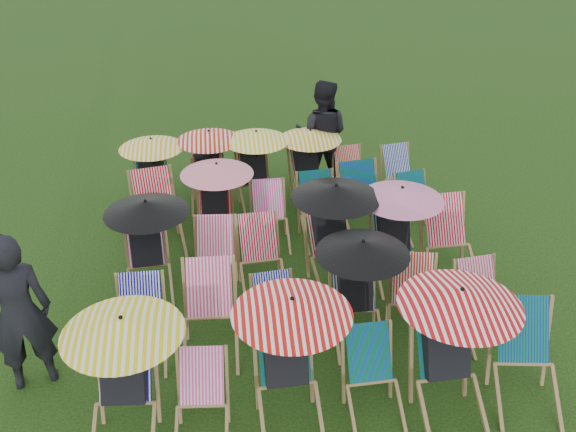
{
  "coord_description": "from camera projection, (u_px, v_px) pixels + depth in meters",
  "views": [
    {
      "loc": [
        -0.94,
        -6.81,
        5.06
      ],
      "look_at": [
        -0.13,
        0.33,
        0.9
      ],
      "focal_mm": 40.0,
      "sensor_mm": 36.0,
      "label": 1
    }
  ],
  "objects": [
    {
      "name": "ground",
      "position": [
        301.0,
        287.0,
        8.48
      ],
      "size": [
        100.0,
        100.0,
        0.0
      ],
      "primitive_type": "plane",
      "color": "black",
      "rests_on": "ground"
    },
    {
      "name": "deckchair_0",
      "position": [
        123.0,
        379.0,
        6.03
      ],
      "size": [
        1.15,
        1.2,
        1.36
      ],
      "rotation": [
        0.0,
        0.0,
        -0.08
      ],
      "color": "olive",
      "rests_on": "ground"
    },
    {
      "name": "deckchair_1",
      "position": [
        201.0,
        405.0,
        6.15
      ],
      "size": [
        0.6,
        0.8,
        0.82
      ],
      "rotation": [
        0.0,
        0.0,
        -0.08
      ],
      "color": "olive",
      "rests_on": "ground"
    },
    {
      "name": "deckchair_2",
      "position": [
        289.0,
        360.0,
        6.22
      ],
      "size": [
        1.17,
        1.23,
        1.39
      ],
      "rotation": [
        0.0,
        0.0,
        0.05
      ],
      "color": "olive",
      "rests_on": "ground"
    },
    {
      "name": "deckchair_3",
      "position": [
        374.0,
        381.0,
        6.39
      ],
      "size": [
        0.61,
        0.82,
        0.86
      ],
      "rotation": [
        0.0,
        0.0,
        0.05
      ],
      "color": "olive",
      "rests_on": "ground"
    },
    {
      "name": "deckchair_4",
      "position": [
        453.0,
        352.0,
        6.28
      ],
      "size": [
        1.21,
        1.27,
        1.43
      ],
      "rotation": [
        0.0,
        0.0,
        0.05
      ],
      "color": "olive",
      "rests_on": "ground"
    },
    {
      "name": "deckchair_5",
      "position": [
        528.0,
        362.0,
        6.53
      ],
      "size": [
        0.79,
        1.01,
        1.01
      ],
      "rotation": [
        0.0,
        0.0,
        -0.14
      ],
      "color": "olive",
      "rests_on": "ground"
    },
    {
      "name": "deckchair_6",
      "position": [
        140.0,
        325.0,
        7.13
      ],
      "size": [
        0.59,
        0.82,
        0.89
      ],
      "rotation": [
        0.0,
        0.0,
        0.0
      ],
      "color": "olive",
      "rests_on": "ground"
    },
    {
      "name": "deckchair_7",
      "position": [
        210.0,
        315.0,
        7.19
      ],
      "size": [
        0.68,
        0.93,
        0.99
      ],
      "rotation": [
        0.0,
        0.0,
        -0.03
      ],
      "color": "olive",
      "rests_on": "ground"
    },
    {
      "name": "deckchair_8",
      "position": [
        278.0,
        318.0,
        7.28
      ],
      "size": [
        0.62,
        0.81,
        0.81
      ],
      "rotation": [
        0.0,
        0.0,
        0.12
      ],
      "color": "olive",
      "rests_on": "ground"
    },
    {
      "name": "deckchair_9",
      "position": [
        358.0,
        290.0,
        7.3
      ],
      "size": [
        1.07,
        1.11,
        1.27
      ],
      "rotation": [
        0.0,
        0.0,
        0.01
      ],
      "color": "olive",
      "rests_on": "ground"
    },
    {
      "name": "deckchair_10",
      "position": [
        413.0,
        303.0,
        7.45
      ],
      "size": [
        0.75,
        0.93,
        0.9
      ],
      "rotation": [
        0.0,
        0.0,
        -0.2
      ],
      "color": "olive",
      "rests_on": "ground"
    },
    {
      "name": "deckchair_11",
      "position": [
        485.0,
        306.0,
        7.44
      ],
      "size": [
        0.66,
        0.85,
        0.86
      ],
      "rotation": [
        0.0,
        0.0,
        0.11
      ],
      "color": "olive",
      "rests_on": "ground"
    },
    {
      "name": "deckchair_12",
      "position": [
        147.0,
        246.0,
        8.11
      ],
      "size": [
        1.07,
        1.14,
        1.26
      ],
      "rotation": [
        0.0,
        0.0,
        0.1
      ],
      "color": "olive",
      "rests_on": "ground"
    },
    {
      "name": "deckchair_13",
      "position": [
        215.0,
        260.0,
        8.22
      ],
      "size": [
        0.65,
        0.87,
        0.9
      ],
      "rotation": [
        0.0,
        0.0,
        -0.07
      ],
      "color": "olive",
      "rests_on": "ground"
    },
    {
      "name": "deckchair_14",
      "position": [
        262.0,
        258.0,
        8.25
      ],
      "size": [
        0.67,
        0.89,
        0.91
      ],
      "rotation": [
        0.0,
        0.0,
        0.08
      ],
      "color": "olive",
      "rests_on": "ground"
    },
    {
      "name": "deckchair_15",
      "position": [
        334.0,
        233.0,
        8.3
      ],
      "size": [
        1.14,
        1.24,
        1.36
      ],
      "rotation": [
        0.0,
        0.0,
        0.2
      ],
      "color": "olive",
      "rests_on": "ground"
    },
    {
      "name": "deckchair_16",
      "position": [
        397.0,
        233.0,
        8.35
      ],
      "size": [
        1.1,
        1.15,
        1.3
      ],
      "rotation": [
        0.0,
        0.0,
        0.05
      ],
      "color": "olive",
      "rests_on": "ground"
    },
    {
      "name": "deckchair_17",
      "position": [
        451.0,
        243.0,
        8.47
      ],
      "size": [
        0.73,
        0.98,
        1.02
      ],
      "rotation": [
        0.0,
        0.0,
        0.06
      ],
      "color": "olive",
      "rests_on": "ground"
    },
    {
      "name": "deckchair_18",
      "position": [
        157.0,
        213.0,
        9.14
      ],
      "size": [
        0.86,
        1.06,
        1.03
      ],
      "rotation": [
        0.0,
        0.0,
        0.21
      ],
      "color": "olive",
      "rests_on": "ground"
    },
    {
      "name": "deckchair_19",
      "position": [
        216.0,
        203.0,
        9.12
      ],
      "size": [
        1.03,
        1.07,
        1.23
      ],
      "rotation": [
        0.0,
        0.0,
        -0.03
      ],
      "color": "olive",
      "rests_on": "ground"
    },
    {
      "name": "deckchair_20",
      "position": [
        270.0,
        217.0,
        9.24
      ],
      "size": [
        0.58,
        0.8,
        0.85
      ],
      "rotation": [
        0.0,
        0.0,
        0.02
      ],
      "color": "olive",
      "rests_on": "ground"
    },
    {
      "name": "deckchair_21",
      "position": [
        321.0,
        211.0,
        9.31
      ],
      "size": [
        0.69,
        0.91,
        0.92
      ],
      "rotation": [
        0.0,
        0.0,
        0.1
      ],
      "color": "olive",
      "rests_on": "ground"
    },
    {
      "name": "deckchair_22",
      "position": [
        365.0,
        205.0,
        9.36
      ],
      "size": [
        0.81,
        1.03,
        1.02
      ],
      "rotation": [
        0.0,
        0.0,
        0.15
      ],
      "color": "olive",
      "rests_on": "ground"
    },
    {
      "name": "deckchair_23",
      "position": [
        418.0,
        207.0,
        9.48
      ],
      "size": [
        0.7,
        0.87,
        0.84
      ],
      "rotation": [
        0.0,
        0.0,
        0.2
      ],
      "color": "olive",
      "rests_on": "ground"
    },
    {
      "name": "deckchair_24",
      "position": [
        152.0,
        174.0,
        9.97
      ],
      "size": [
        1.0,
        1.07,
        1.19
      ],
      "rotation": [
        0.0,
        0.0,
        0.12
      ],
      "color": "olive",
      "rests_on": "ground"
    },
    {
      "name": "deckchair_25",
      "position": [
        208.0,
        167.0,
        10.17
      ],
      "size": [
        1.02,
        1.06,
        1.21
      ],
      "rotation": [
        0.0,
        0.0,
        -0.02
      ],
      "color": "olive",
      "rests_on": "ground"
    },
    {
      "name": "deckchair_26",
      "position": [
        256.0,
        168.0,
        10.14
      ],
      "size": [
        1.03,
        1.11,
        1.22
      ],
      "rotation": [
        0.0,
        0.0,
        0.14
      ],
      "color": "olive",
      "rests_on": "ground"
    },
    {
      "name": "deckchair_27",
      "position": [
        309.0,
        165.0,
        10.26
      ],
      "size": [
        1.0,
        1.09,
        1.18
      ],
      "rotation": [
        0.0,
        0.0,
        0.2
      ],
      "color": "olive",
      "rests_on": "ground"
    },
    {
      "name": "deckchair_28",
      "position": [
        352.0,
        177.0,
        10.39
      ],
      "size": [
        0.64,
        0.82,
        0.81
      ],
      "rotation": [
        0.0,
        0.0,
        0.15
      ],
      "color": "olive",
      "rests_on": "ground"
    },
    {
      "name": "deckchair_29",
      "position": [
        401.0,
        175.0,
        10.44
      ],
      "size": [
        0.64,
        0.81,
        0.81
      ],
      "rotation": [
        0.0,
        0.0,
        0.14
      ],
      "color": "olive",
      "rests_on": "ground"
    },
    {
      "name": "person_left",
      "position": [
        18.0,
        313.0,
        6.53
      ],
      "size": [
        0.79,
        0.64,
        1.87
      ],
      "primitive_type": "imported",
      "rotation": [
        0.0,
        0.0,
        3.46
      ],
      "color": "black",
      "rests_on": "ground"
    },
    {
      "name": "person_rear",
      "position": [
        322.0,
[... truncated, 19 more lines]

